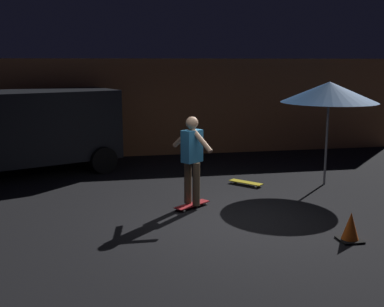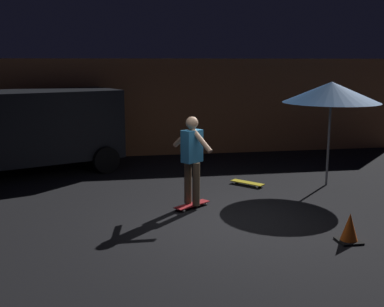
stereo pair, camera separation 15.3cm
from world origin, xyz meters
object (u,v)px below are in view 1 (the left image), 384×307
skateboard_spare (246,183)px  parked_van (19,127)px  skater (192,154)px  patio_umbrella (329,92)px  skateboard_ridden (192,205)px  traffic_cone (351,228)px

skateboard_spare → parked_van: bearing=158.1°
skateboard_spare → skater: (-1.50, -1.40, 0.98)m
patio_umbrella → skateboard_ridden: patio_umbrella is taller
skateboard_ridden → skateboard_spare: bearing=42.8°
patio_umbrella → traffic_cone: size_ratio=5.00×
parked_van → patio_umbrella: patio_umbrella is taller
patio_umbrella → traffic_cone: bearing=-110.0°
skater → traffic_cone: skater is taller
patio_umbrella → skater: patio_umbrella is taller
skateboard_spare → patio_umbrella: bearing=-8.7°
skater → parked_van: bearing=136.3°
parked_van → patio_umbrella: bearing=-18.7°
skateboard_ridden → skateboard_spare: same height
patio_umbrella → skateboard_ridden: (-3.26, -1.13, -2.02)m
skateboard_spare → skateboard_ridden: bearing=-137.2°
skateboard_spare → skater: size_ratio=0.43×
skateboard_ridden → patio_umbrella: bearing=19.0°
patio_umbrella → skater: (-3.26, -1.13, -1.04)m
skateboard_spare → traffic_cone: traffic_cone is taller
parked_van → skateboard_spare: 5.63m
parked_van → skater: bearing=-43.7°
parked_van → skateboard_ridden: (3.62, -3.46, -1.11)m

